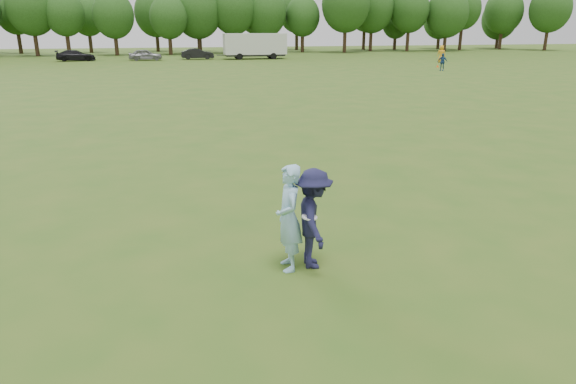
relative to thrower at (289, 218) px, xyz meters
name	(u,v)px	position (x,y,z in m)	size (l,w,h in m)	color
ground	(332,252)	(0.96, 0.46, -0.96)	(200.00, 200.00, 0.00)	#305518
thrower	(289,218)	(0.00, 0.00, 0.00)	(0.70, 0.46, 1.91)	#95C9E7
defender	(313,219)	(0.45, 0.00, -0.05)	(1.17, 0.67, 1.81)	#1A1A3A
player_far_b	(442,62)	(24.29, 37.90, -0.14)	(0.96, 0.40, 1.63)	navy
player_far_c	(441,54)	(30.00, 48.26, 0.03)	(0.96, 0.63, 1.97)	orange
car_d	(76,56)	(-12.27, 61.04, -0.29)	(1.86, 4.57, 1.33)	black
car_e	(145,55)	(-3.99, 60.28, -0.26)	(1.64, 4.07, 1.39)	gray
car_f	(198,54)	(2.52, 61.12, -0.27)	(1.45, 4.15, 1.37)	black
field_cone	(438,66)	(25.97, 41.71, -0.81)	(0.28, 0.28, 0.30)	#E94D0C
disc_in_play	(310,217)	(0.31, -0.21, 0.07)	(0.31, 0.31, 0.06)	white
cargo_trailer	(255,45)	(9.84, 60.01, 0.82)	(9.00, 2.75, 3.20)	silver
treeline	(197,11)	(3.77, 77.36, 5.31)	(130.35, 18.39, 11.74)	#332114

